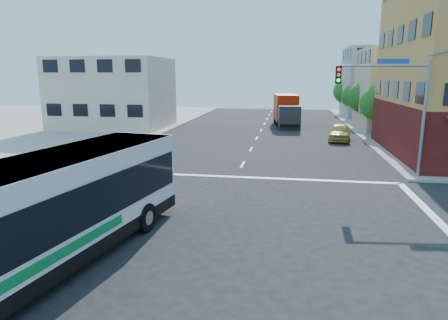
# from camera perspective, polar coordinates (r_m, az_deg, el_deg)

# --- Properties ---
(ground) EXTENTS (120.00, 120.00, 0.00)m
(ground) POSITION_cam_1_polar(r_m,az_deg,el_deg) (15.48, -3.04, -11.13)
(ground) COLOR black
(ground) RESTS_ON ground
(sidewalk_nw) EXTENTS (50.00, 50.00, 0.15)m
(sidewalk_nw) POSITION_cam_1_polar(r_m,az_deg,el_deg) (62.27, -28.60, 5.03)
(sidewalk_nw) COLOR gray
(sidewalk_nw) RESTS_ON ground
(building_east_near) EXTENTS (12.06, 10.06, 9.00)m
(building_east_near) POSITION_cam_1_polar(r_m,az_deg,el_deg) (49.87, 25.81, 9.04)
(building_east_near) COLOR #C1B493
(building_east_near) RESTS_ON ground
(building_east_far) EXTENTS (12.06, 10.06, 10.00)m
(building_east_far) POSITION_cam_1_polar(r_m,az_deg,el_deg) (63.42, 22.31, 10.18)
(building_east_far) COLOR #9B9B96
(building_east_far) RESTS_ON ground
(building_west) EXTENTS (12.06, 10.06, 8.00)m
(building_west) POSITION_cam_1_polar(r_m,az_deg,el_deg) (48.31, -15.52, 9.14)
(building_west) COLOR beige
(building_west) RESTS_ON ground
(signal_mast_ne) EXTENTS (7.91, 1.13, 8.07)m
(signal_mast_ne) POSITION_cam_1_polar(r_m,az_deg,el_deg) (25.26, 23.28, 8.56)
(signal_mast_ne) COLOR slate
(signal_mast_ne) RESTS_ON ground
(street_tree_a) EXTENTS (3.60, 3.60, 5.53)m
(street_tree_a) POSITION_cam_1_polar(r_m,az_deg,el_deg) (42.81, 21.37, 7.87)
(street_tree_a) COLOR #392414
(street_tree_a) RESTS_ON ground
(street_tree_b) EXTENTS (3.80, 3.80, 5.79)m
(street_tree_b) POSITION_cam_1_polar(r_m,az_deg,el_deg) (50.64, 19.54, 8.71)
(street_tree_b) COLOR #392414
(street_tree_b) RESTS_ON ground
(street_tree_c) EXTENTS (3.40, 3.40, 5.29)m
(street_tree_c) POSITION_cam_1_polar(r_m,az_deg,el_deg) (58.54, 18.17, 8.87)
(street_tree_c) COLOR #392414
(street_tree_c) RESTS_ON ground
(street_tree_d) EXTENTS (4.00, 4.00, 6.03)m
(street_tree_d) POSITION_cam_1_polar(r_m,az_deg,el_deg) (66.44, 17.16, 9.61)
(street_tree_d) COLOR #392414
(street_tree_d) RESTS_ON ground
(transit_bus) EXTENTS (5.15, 13.63, 3.95)m
(transit_bus) POSITION_cam_1_polar(r_m,az_deg,el_deg) (13.38, -25.80, -7.29)
(transit_bus) COLOR black
(transit_bus) RESTS_ON ground
(box_truck) EXTENTS (3.39, 8.62, 3.78)m
(box_truck) POSITION_cam_1_polar(r_m,az_deg,el_deg) (49.09, 8.89, 6.92)
(box_truck) COLOR #25262A
(box_truck) RESTS_ON ground
(parked_car) EXTENTS (2.60, 5.00, 1.62)m
(parked_car) POSITION_cam_1_polar(r_m,az_deg,el_deg) (39.40, 16.19, 3.86)
(parked_car) COLOR gold
(parked_car) RESTS_ON ground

